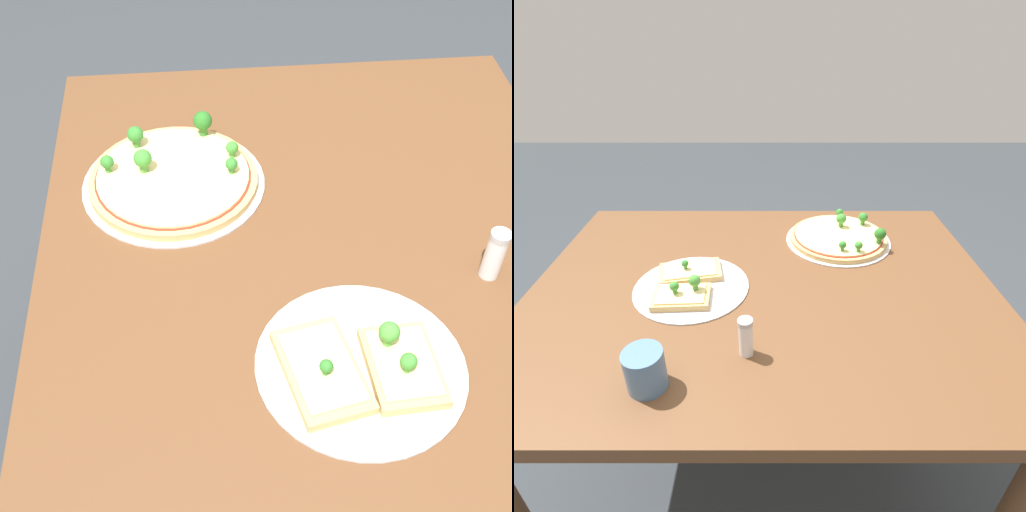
% 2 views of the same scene
% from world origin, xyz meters
% --- Properties ---
extents(ground_plane, '(8.00, 8.00, 0.00)m').
position_xyz_m(ground_plane, '(0.00, 0.00, 0.00)').
color(ground_plane, '#33383D').
extents(dining_table, '(1.22, 0.93, 0.71)m').
position_xyz_m(dining_table, '(0.00, 0.00, 0.62)').
color(dining_table, brown).
rests_on(dining_table, ground_plane).
extents(pizza_tray_whole, '(0.32, 0.32, 0.07)m').
position_xyz_m(pizza_tray_whole, '(0.24, 0.24, 0.73)').
color(pizza_tray_whole, silver).
rests_on(pizza_tray_whole, dining_table).
extents(pizza_tray_slice, '(0.30, 0.30, 0.07)m').
position_xyz_m(pizza_tray_slice, '(-0.19, -0.01, 0.72)').
color(pizza_tray_slice, silver).
rests_on(pizza_tray_slice, dining_table).
extents(drinking_cup, '(0.08, 0.08, 0.08)m').
position_xyz_m(drinking_cup, '(-0.22, -0.33, 0.75)').
color(drinking_cup, '#4C7099').
rests_on(drinking_cup, dining_table).
extents(condiment_shaker, '(0.03, 0.03, 0.09)m').
position_xyz_m(condiment_shaker, '(-0.03, -0.25, 0.76)').
color(condiment_shaker, silver).
rests_on(condiment_shaker, dining_table).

